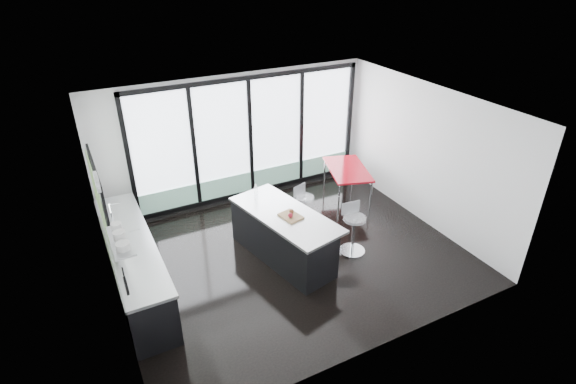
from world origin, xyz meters
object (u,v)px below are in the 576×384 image
island (282,236)px  bar_stool_near (353,235)px  bar_stool_far (305,211)px  red_table (346,183)px

island → bar_stool_near: bearing=-20.4°
bar_stool_far → red_table: 1.51m
bar_stool_near → red_table: size_ratio=0.54×
island → bar_stool_near: (1.23, -0.46, -0.08)m
island → red_table: (2.27, 1.31, -0.08)m
island → red_table: size_ratio=1.69×
red_table → island: bearing=-150.0°
bar_stool_near → bar_stool_far: 1.24m
bar_stool_near → red_table: (1.04, 1.76, -0.00)m
bar_stool_near → red_table: bar_stool_near is taller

